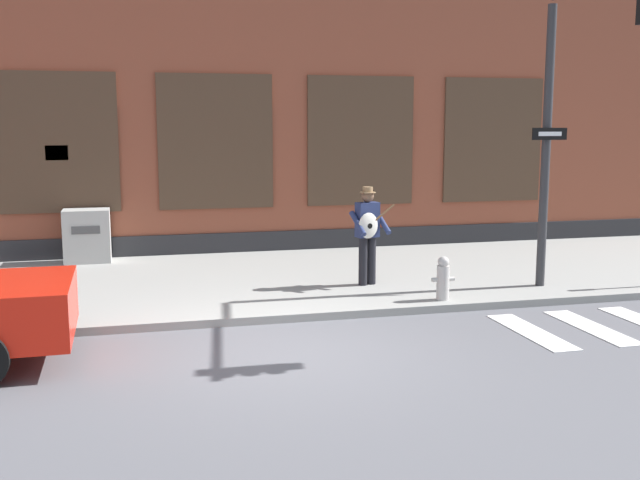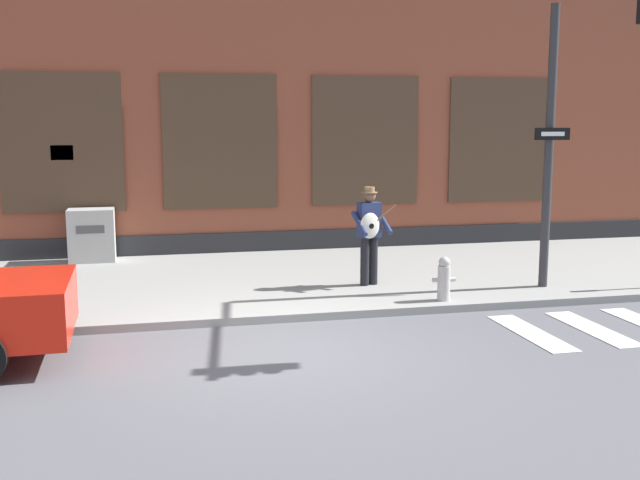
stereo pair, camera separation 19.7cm
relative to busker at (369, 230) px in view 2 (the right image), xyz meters
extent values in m
plane|color=#56565B|center=(-2.15, -3.11, -1.09)|extent=(160.00, 160.00, 0.00)
cube|color=gray|center=(-2.15, 1.10, -1.03)|extent=(28.00, 5.60, 0.12)
cube|color=brown|center=(-2.15, 5.91, 3.34)|extent=(28.00, 4.00, 8.85)
cube|color=#28282B|center=(-2.15, 3.89, -0.81)|extent=(28.00, 0.04, 0.55)
cube|color=#473323|center=(-5.36, 3.88, 1.42)|extent=(2.43, 0.06, 2.84)
cube|color=black|center=(-5.36, 3.87, 1.42)|extent=(2.31, 0.03, 2.72)
cube|color=#473323|center=(-2.15, 3.88, 1.42)|extent=(2.43, 0.06, 2.84)
cube|color=black|center=(-2.15, 3.87, 1.42)|extent=(2.31, 0.03, 2.72)
cube|color=#473323|center=(1.06, 3.88, 1.42)|extent=(2.43, 0.06, 2.84)
cube|color=black|center=(1.06, 3.87, 1.42)|extent=(2.31, 0.03, 2.72)
cube|color=#473323|center=(4.26, 3.88, 1.42)|extent=(2.43, 0.06, 2.84)
cube|color=black|center=(4.26, 3.87, 1.42)|extent=(2.31, 0.03, 2.72)
cube|color=yellow|center=(-5.36, 3.86, 1.22)|extent=(0.44, 0.02, 0.30)
cube|color=silver|center=(1.46, -3.00, -1.08)|extent=(0.42, 1.90, 0.01)
cube|color=silver|center=(2.41, -3.00, -1.08)|extent=(0.42, 1.90, 0.01)
cube|color=silver|center=(-4.70, -2.10, -0.35)|extent=(0.06, 0.24, 0.12)
cube|color=silver|center=(-4.68, -3.24, -0.35)|extent=(0.06, 0.24, 0.12)
cylinder|color=black|center=(-5.63, -1.81, -0.76)|extent=(0.66, 0.25, 0.66)
cylinder|color=black|center=(0.09, 0.06, -0.55)|extent=(0.15, 0.15, 0.83)
cylinder|color=black|center=(-0.08, 0.00, -0.55)|extent=(0.15, 0.15, 0.83)
cube|color=navy|center=(0.00, 0.04, 0.17)|extent=(0.41, 0.29, 0.60)
sphere|color=brown|center=(0.00, 0.04, 0.58)|extent=(0.22, 0.22, 0.22)
cylinder|color=olive|center=(0.00, 0.04, 0.64)|extent=(0.28, 0.28, 0.02)
cylinder|color=olive|center=(0.00, 0.04, 0.69)|extent=(0.18, 0.18, 0.09)
cylinder|color=navy|center=(0.26, -0.01, 0.13)|extent=(0.19, 0.52, 0.39)
cylinder|color=navy|center=(-0.21, -0.11, 0.13)|extent=(0.19, 0.52, 0.39)
ellipsoid|color=silver|center=(-0.04, -0.15, 0.09)|extent=(0.38, 0.19, 0.44)
cylinder|color=black|center=(-0.03, -0.21, 0.09)|extent=(0.09, 0.03, 0.09)
cylinder|color=brown|center=(0.22, -0.12, 0.27)|extent=(0.47, 0.13, 0.34)
cylinder|color=#2D2D30|center=(2.89, -0.76, 1.39)|extent=(0.15, 0.15, 4.70)
cube|color=black|center=(2.87, -0.87, 1.64)|extent=(0.60, 0.10, 0.20)
cube|color=white|center=(2.87, -0.89, 1.64)|extent=(0.40, 0.06, 0.07)
cube|color=#ADADA8|center=(-4.82, 3.46, -0.43)|extent=(0.91, 0.61, 1.07)
cube|color=#4C4C4C|center=(-4.82, 3.14, -0.27)|extent=(0.54, 0.02, 0.16)
cylinder|color=#B2ADA8|center=(0.83, -1.35, -0.69)|extent=(0.20, 0.20, 0.55)
sphere|color=#B2ADA8|center=(0.83, -1.35, -0.35)|extent=(0.18, 0.18, 0.18)
cylinder|color=#B2ADA8|center=(0.69, -1.35, -0.63)|extent=(0.10, 0.07, 0.07)
cylinder|color=#B2ADA8|center=(0.97, -1.35, -0.63)|extent=(0.10, 0.07, 0.07)
camera|label=1|loc=(-3.87, -12.13, 1.80)|focal=42.00mm
camera|label=2|loc=(-3.68, -12.17, 1.80)|focal=42.00mm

